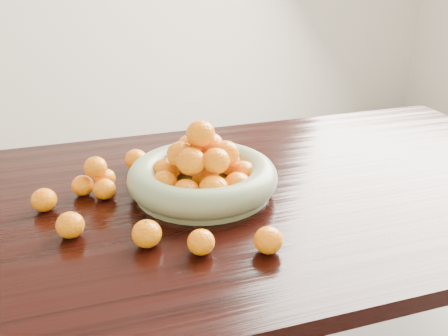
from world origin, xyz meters
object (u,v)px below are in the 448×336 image
object	(u,v)px
orange_pyramid	(97,180)
loose_orange_0	(147,234)
dining_table	(224,224)
fruit_bowl	(202,174)

from	to	relation	value
orange_pyramid	loose_orange_0	xyz separation A→B (m)	(0.08, -0.28, -0.01)
orange_pyramid	dining_table	bearing A→B (deg)	-17.98
dining_table	fruit_bowl	xyz separation A→B (m)	(-0.05, 0.02, 0.14)
dining_table	fruit_bowl	bearing A→B (deg)	153.87
loose_orange_0	orange_pyramid	bearing A→B (deg)	105.16
fruit_bowl	loose_orange_0	distance (m)	0.28
dining_table	loose_orange_0	world-z (taller)	loose_orange_0
fruit_bowl	loose_orange_0	size ratio (longest dim) A/B	6.00
fruit_bowl	loose_orange_0	world-z (taller)	fruit_bowl
dining_table	fruit_bowl	distance (m)	0.15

